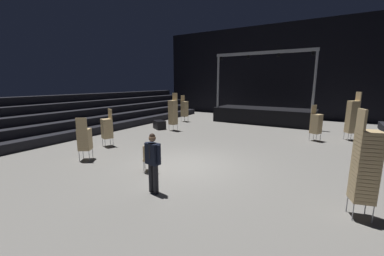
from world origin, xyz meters
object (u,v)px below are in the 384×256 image
(chair_stack_rear_right, at_px, (316,123))
(equipment_road_case, at_px, (159,125))
(chair_stack_front_right, at_px, (352,116))
(stage_riser, at_px, (264,114))
(man_with_tie, at_px, (153,160))
(chair_stack_front_left, at_px, (85,139))
(chair_stack_rear_left, at_px, (107,128))
(loose_chair_near_man, at_px, (149,157))
(chair_stack_mid_left, at_px, (173,112))
(chair_stack_mid_right, at_px, (184,109))
(chair_stack_mid_centre, at_px, (365,165))

(chair_stack_rear_right, height_order, equipment_road_case, chair_stack_rear_right)
(chair_stack_front_right, relative_size, equipment_road_case, 2.84)
(stage_riser, bearing_deg, man_with_tie, -88.28)
(man_with_tie, distance_m, chair_stack_front_right, 11.34)
(chair_stack_front_left, height_order, chair_stack_rear_left, chair_stack_rear_left)
(stage_riser, relative_size, chair_stack_rear_right, 3.84)
(chair_stack_front_right, bearing_deg, stage_riser, 29.50)
(stage_riser, bearing_deg, loose_chair_near_man, -93.39)
(chair_stack_rear_right, bearing_deg, man_with_tie, 6.92)
(stage_riser, distance_m, man_with_tie, 13.55)
(chair_stack_front_left, xyz_separation_m, chair_stack_mid_left, (-0.42, 6.61, 0.34))
(chair_stack_mid_right, relative_size, chair_stack_rear_left, 1.14)
(chair_stack_front_left, relative_size, chair_stack_front_right, 0.67)
(chair_stack_mid_left, relative_size, equipment_road_case, 2.66)
(chair_stack_mid_left, relative_size, chair_stack_mid_centre, 0.97)
(chair_stack_front_left, height_order, chair_stack_front_right, chair_stack_front_right)
(chair_stack_front_left, bearing_deg, man_with_tie, -45.70)
(chair_stack_mid_centre, bearing_deg, stage_riser, -171.95)
(stage_riser, bearing_deg, chair_stack_mid_centre, -66.65)
(chair_stack_front_right, bearing_deg, chair_stack_front_left, 106.72)
(chair_stack_mid_right, distance_m, chair_stack_rear_left, 8.23)
(chair_stack_mid_right, height_order, equipment_road_case, chair_stack_mid_right)
(chair_stack_rear_left, bearing_deg, loose_chair_near_man, 179.63)
(chair_stack_front_left, relative_size, chair_stack_mid_left, 0.72)
(man_with_tie, relative_size, chair_stack_mid_right, 0.82)
(chair_stack_front_left, relative_size, equipment_road_case, 1.90)
(stage_riser, xyz_separation_m, chair_stack_rear_right, (3.82, -4.51, 0.31))
(stage_riser, relative_size, equipment_road_case, 8.01)
(chair_stack_front_left, xyz_separation_m, chair_stack_rear_left, (-0.91, 1.85, 0.04))
(chair_stack_mid_left, xyz_separation_m, loose_chair_near_man, (3.46, -6.30, -0.66))
(chair_stack_mid_left, bearing_deg, loose_chair_near_man, 128.11)
(chair_stack_mid_left, height_order, chair_stack_rear_right, chair_stack_mid_left)
(man_with_tie, relative_size, equipment_road_case, 1.87)
(chair_stack_mid_centre, xyz_separation_m, chair_stack_rear_right, (-1.41, 7.62, -0.29))
(chair_stack_front_right, relative_size, chair_stack_rear_right, 1.36)
(chair_stack_front_right, distance_m, chair_stack_rear_right, 1.99)
(chair_stack_rear_left, bearing_deg, chair_stack_front_left, 137.17)
(chair_stack_mid_left, height_order, chair_stack_mid_right, chair_stack_mid_left)
(chair_stack_mid_left, bearing_deg, chair_stack_front_left, 102.96)
(chair_stack_front_left, distance_m, equipment_road_case, 6.80)
(stage_riser, height_order, loose_chair_near_man, stage_riser)
(man_with_tie, xyz_separation_m, chair_stack_front_right, (5.02, 10.16, 0.33))
(chair_stack_front_left, distance_m, chair_stack_mid_left, 6.63)
(stage_riser, distance_m, chair_stack_front_right, 6.42)
(chair_stack_mid_centre, relative_size, loose_chair_near_man, 2.62)
(man_with_tie, relative_size, chair_stack_front_right, 0.66)
(stage_riser, height_order, chair_stack_front_left, stage_riser)
(stage_riser, xyz_separation_m, chair_stack_front_left, (-3.78, -12.68, 0.23))
(equipment_road_case, relative_size, loose_chair_near_man, 0.95)
(stage_riser, relative_size, man_with_tie, 4.28)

